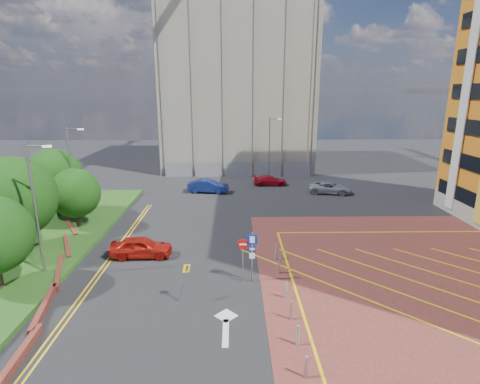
{
  "coord_description": "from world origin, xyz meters",
  "views": [
    {
      "loc": [
        -0.58,
        -19.57,
        11.2
      ],
      "look_at": [
        -0.16,
        4.66,
        4.66
      ],
      "focal_mm": 28.0,
      "sensor_mm": 36.0,
      "label": 1
    }
  ],
  "objects_px": {
    "lamp_back": "(270,147)",
    "car_blue_back": "(208,186)",
    "tree_b": "(13,198)",
    "tree_c": "(75,193)",
    "warning_sign": "(184,278)",
    "car_red_left": "(141,247)",
    "car_silver_back": "(330,188)",
    "sign_cluster": "(249,252)",
    "tree_d": "(54,177)",
    "lamp_left_near": "(36,205)",
    "car_red_back": "(270,180)",
    "lamp_left_far": "(72,170)"
  },
  "relations": [
    {
      "from": "warning_sign",
      "to": "car_red_left",
      "type": "height_order",
      "value": "warning_sign"
    },
    {
      "from": "tree_b",
      "to": "lamp_left_far",
      "type": "bearing_deg",
      "value": 81.23
    },
    {
      "from": "tree_c",
      "to": "car_blue_back",
      "type": "bearing_deg",
      "value": 49.8
    },
    {
      "from": "lamp_left_far",
      "to": "lamp_back",
      "type": "relative_size",
      "value": 1.0
    },
    {
      "from": "car_silver_back",
      "to": "tree_d",
      "type": "bearing_deg",
      "value": 119.03
    },
    {
      "from": "tree_d",
      "to": "lamp_left_far",
      "type": "xyz_separation_m",
      "value": [
        2.08,
        -1.0,
        0.79
      ]
    },
    {
      "from": "lamp_left_near",
      "to": "car_red_back",
      "type": "height_order",
      "value": "lamp_left_near"
    },
    {
      "from": "lamp_back",
      "to": "sign_cluster",
      "type": "bearing_deg",
      "value": -97.97
    },
    {
      "from": "tree_d",
      "to": "warning_sign",
      "type": "bearing_deg",
      "value": -47.02
    },
    {
      "from": "tree_c",
      "to": "lamp_back",
      "type": "relative_size",
      "value": 0.61
    },
    {
      "from": "sign_cluster",
      "to": "car_silver_back",
      "type": "height_order",
      "value": "sign_cluster"
    },
    {
      "from": "tree_d",
      "to": "car_blue_back",
      "type": "bearing_deg",
      "value": 34.18
    },
    {
      "from": "lamp_back",
      "to": "car_silver_back",
      "type": "relative_size",
      "value": 1.72
    },
    {
      "from": "tree_c",
      "to": "car_red_left",
      "type": "height_order",
      "value": "tree_c"
    },
    {
      "from": "lamp_left_far",
      "to": "sign_cluster",
      "type": "bearing_deg",
      "value": -36.82
    },
    {
      "from": "lamp_back",
      "to": "warning_sign",
      "type": "bearing_deg",
      "value": -104.16
    },
    {
      "from": "lamp_back",
      "to": "car_silver_back",
      "type": "height_order",
      "value": "lamp_back"
    },
    {
      "from": "lamp_left_near",
      "to": "car_red_left",
      "type": "height_order",
      "value": "lamp_left_near"
    },
    {
      "from": "lamp_left_near",
      "to": "warning_sign",
      "type": "bearing_deg",
      "value": -19.22
    },
    {
      "from": "tree_c",
      "to": "lamp_back",
      "type": "distance_m",
      "value": 25.19
    },
    {
      "from": "lamp_left_near",
      "to": "tree_c",
      "type": "bearing_deg",
      "value": 97.69
    },
    {
      "from": "tree_b",
      "to": "tree_d",
      "type": "bearing_deg",
      "value": 97.13
    },
    {
      "from": "tree_b",
      "to": "lamp_left_far",
      "type": "xyz_separation_m",
      "value": [
        1.08,
        7.0,
        0.42
      ]
    },
    {
      "from": "lamp_left_far",
      "to": "warning_sign",
      "type": "bearing_deg",
      "value": -49.81
    },
    {
      "from": "car_red_back",
      "to": "sign_cluster",
      "type": "bearing_deg",
      "value": 171.43
    },
    {
      "from": "lamp_left_near",
      "to": "car_red_back",
      "type": "distance_m",
      "value": 28.59
    },
    {
      "from": "lamp_left_far",
      "to": "tree_b",
      "type": "bearing_deg",
      "value": -98.77
    },
    {
      "from": "tree_b",
      "to": "car_red_left",
      "type": "bearing_deg",
      "value": -2.36
    },
    {
      "from": "car_red_left",
      "to": "car_silver_back",
      "type": "bearing_deg",
      "value": -48.2
    },
    {
      "from": "tree_d",
      "to": "lamp_back",
      "type": "height_order",
      "value": "lamp_back"
    },
    {
      "from": "tree_b",
      "to": "tree_c",
      "type": "bearing_deg",
      "value": 68.2
    },
    {
      "from": "tree_d",
      "to": "sign_cluster",
      "type": "xyz_separation_m",
      "value": [
        16.8,
        -12.02,
        -1.92
      ]
    },
    {
      "from": "tree_c",
      "to": "sign_cluster",
      "type": "xyz_separation_m",
      "value": [
        13.8,
        -9.02,
        -1.24
      ]
    },
    {
      "from": "tree_b",
      "to": "sign_cluster",
      "type": "bearing_deg",
      "value": -14.26
    },
    {
      "from": "tree_d",
      "to": "car_blue_back",
      "type": "xyz_separation_m",
      "value": [
        12.99,
        8.83,
        -3.11
      ]
    },
    {
      "from": "tree_c",
      "to": "warning_sign",
      "type": "bearing_deg",
      "value": -47.59
    },
    {
      "from": "lamp_left_near",
      "to": "lamp_left_far",
      "type": "distance_m",
      "value": 10.2
    },
    {
      "from": "car_silver_back",
      "to": "lamp_left_near",
      "type": "bearing_deg",
      "value": 142.22
    },
    {
      "from": "lamp_left_near",
      "to": "car_blue_back",
      "type": "bearing_deg",
      "value": 65.79
    },
    {
      "from": "sign_cluster",
      "to": "car_red_back",
      "type": "relative_size",
      "value": 0.79
    },
    {
      "from": "lamp_back",
      "to": "car_blue_back",
      "type": "bearing_deg",
      "value": -140.86
    },
    {
      "from": "lamp_back",
      "to": "tree_d",
      "type": "bearing_deg",
      "value": -143.91
    },
    {
      "from": "lamp_left_near",
      "to": "warning_sign",
      "type": "distance_m",
      "value": 10.2
    },
    {
      "from": "lamp_left_near",
      "to": "car_red_left",
      "type": "xyz_separation_m",
      "value": [
        5.37,
        2.65,
        -3.94
      ]
    },
    {
      "from": "lamp_left_near",
      "to": "car_blue_back",
      "type": "xyz_separation_m",
      "value": [
        8.91,
        19.83,
        -3.9
      ]
    },
    {
      "from": "tree_b",
      "to": "tree_c",
      "type": "relative_size",
      "value": 1.38
    },
    {
      "from": "sign_cluster",
      "to": "car_silver_back",
      "type": "relative_size",
      "value": 0.69
    },
    {
      "from": "lamp_back",
      "to": "tree_c",
      "type": "bearing_deg",
      "value": -134.32
    },
    {
      "from": "tree_d",
      "to": "tree_b",
      "type": "bearing_deg",
      "value": -82.87
    },
    {
      "from": "lamp_back",
      "to": "car_red_left",
      "type": "distance_m",
      "value": 26.12
    }
  ]
}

